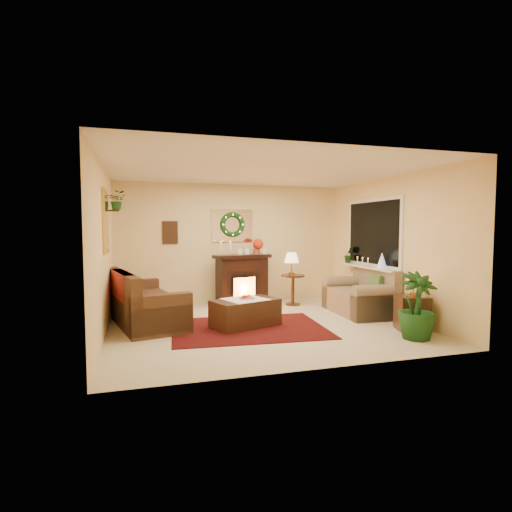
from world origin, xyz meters
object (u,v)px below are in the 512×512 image
object	(u,v)px
side_table_round	(293,290)
end_table_square	(412,314)
sofa	(146,299)
fireplace	(242,279)
loveseat	(359,292)
coffee_table	(245,314)

from	to	relation	value
side_table_round	end_table_square	distance (m)	2.74
sofa	side_table_round	world-z (taller)	sofa
fireplace	loveseat	xyz separation A→B (m)	(1.93, -1.52, -0.13)
sofa	fireplace	world-z (taller)	fireplace
fireplace	side_table_round	distance (m)	1.11
loveseat	coffee_table	size ratio (longest dim) A/B	1.40
sofa	loveseat	xyz separation A→B (m)	(3.95, -0.31, -0.01)
sofa	loveseat	world-z (taller)	sofa
side_table_round	sofa	bearing A→B (deg)	-164.51
side_table_round	coffee_table	size ratio (longest dim) A/B	0.60
fireplace	loveseat	world-z (taller)	fireplace
fireplace	coffee_table	bearing A→B (deg)	-115.01
fireplace	end_table_square	size ratio (longest dim) A/B	1.96
fireplace	loveseat	bearing A→B (deg)	-50.46
end_table_square	fireplace	bearing A→B (deg)	125.72
side_table_round	coffee_table	world-z (taller)	side_table_round
sofa	coffee_table	xyz separation A→B (m)	(1.59, -0.71, -0.22)
sofa	loveseat	bearing A→B (deg)	-17.36
loveseat	end_table_square	xyz separation A→B (m)	(0.15, -1.38, -0.15)
fireplace	sofa	bearing A→B (deg)	-161.49
side_table_round	loveseat	bearing A→B (deg)	-51.90
sofa	side_table_round	size ratio (longest dim) A/B	3.28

